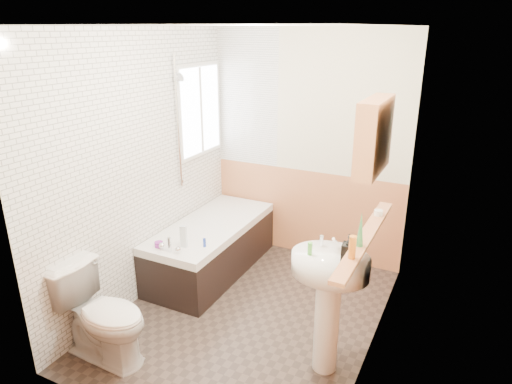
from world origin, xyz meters
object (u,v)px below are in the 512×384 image
toilet (103,315)px  sink (329,289)px  bathtub (212,246)px  pine_shelf (366,237)px  medicine_cabinet (374,136)px

toilet → sink: (1.60, 0.65, 0.31)m
toilet → bathtub: bearing=1.3°
pine_shelf → bathtub: bearing=156.8°
toilet → pine_shelf: size_ratio=0.56×
bathtub → pine_shelf: bearing=-23.2°
pine_shelf → medicine_cabinet: 0.71m
bathtub → medicine_cabinet: (1.74, -0.65, 1.51)m
pine_shelf → medicine_cabinet: (-0.03, 0.10, 0.70)m
bathtub → pine_shelf: pine_shelf is taller
sink → pine_shelf: size_ratio=0.77×
medicine_cabinet → pine_shelf: bearing=-75.0°
bathtub → sink: bearing=-29.9°
bathtub → sink: (1.57, -0.90, 0.41)m
toilet → medicine_cabinet: 2.44m
sink → medicine_cabinet: (0.17, 0.25, 1.10)m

